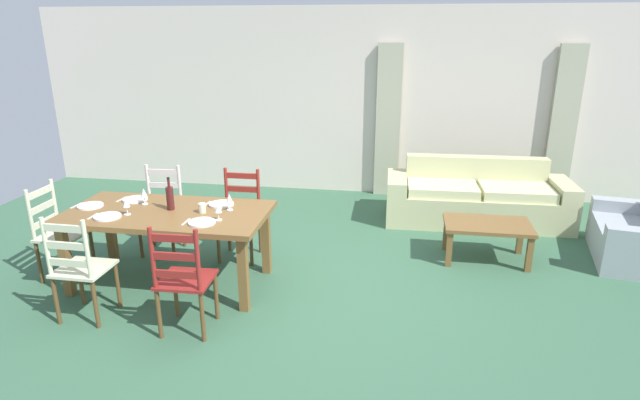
% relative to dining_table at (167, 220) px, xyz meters
% --- Properties ---
extents(ground_plane, '(9.60, 9.60, 0.02)m').
position_rel_dining_table_xyz_m(ground_plane, '(1.37, 0.08, -0.67)').
color(ground_plane, '#376045').
extents(wall_far, '(9.60, 0.16, 2.70)m').
position_rel_dining_table_xyz_m(wall_far, '(1.37, 3.38, 0.69)').
color(wall_far, beige).
rests_on(wall_far, ground_plane).
extents(curtain_panel_left, '(0.35, 0.08, 2.20)m').
position_rel_dining_table_xyz_m(curtain_panel_left, '(1.93, 3.24, 0.44)').
color(curtain_panel_left, '#AEAE93').
rests_on(curtain_panel_left, ground_plane).
extents(curtain_panel_right, '(0.35, 0.08, 2.20)m').
position_rel_dining_table_xyz_m(curtain_panel_right, '(4.33, 3.24, 0.44)').
color(curtain_panel_right, '#AEAE93').
rests_on(curtain_panel_right, ground_plane).
extents(dining_table, '(1.90, 0.96, 0.75)m').
position_rel_dining_table_xyz_m(dining_table, '(0.00, 0.00, 0.00)').
color(dining_table, brown).
rests_on(dining_table, ground_plane).
extents(dining_chair_near_left, '(0.42, 0.40, 0.96)m').
position_rel_dining_table_xyz_m(dining_chair_near_left, '(-0.45, -0.74, -0.19)').
color(dining_chair_near_left, beige).
rests_on(dining_chair_near_left, ground_plane).
extents(dining_chair_near_right, '(0.43, 0.41, 0.96)m').
position_rel_dining_table_xyz_m(dining_chair_near_right, '(0.49, -0.79, -0.19)').
color(dining_chair_near_right, maroon).
rests_on(dining_chair_near_right, ground_plane).
extents(dining_chair_far_left, '(0.45, 0.43, 0.96)m').
position_rel_dining_table_xyz_m(dining_chair_far_left, '(-0.43, 0.74, -0.19)').
color(dining_chair_far_left, beige).
rests_on(dining_chair_far_left, ground_plane).
extents(dining_chair_far_right, '(0.42, 0.40, 0.96)m').
position_rel_dining_table_xyz_m(dining_chair_far_right, '(0.47, 0.73, -0.19)').
color(dining_chair_far_right, maroon).
rests_on(dining_chair_far_right, ground_plane).
extents(dining_chair_head_west, '(0.40, 0.42, 0.96)m').
position_rel_dining_table_xyz_m(dining_chair_head_west, '(-1.15, -0.03, -0.19)').
color(dining_chair_head_west, beige).
rests_on(dining_chair_head_west, ground_plane).
extents(dinner_plate_near_left, '(0.24, 0.24, 0.02)m').
position_rel_dining_table_xyz_m(dinner_plate_near_left, '(-0.45, -0.25, 0.10)').
color(dinner_plate_near_left, white).
rests_on(dinner_plate_near_left, dining_table).
extents(fork_near_left, '(0.02, 0.17, 0.01)m').
position_rel_dining_table_xyz_m(fork_near_left, '(-0.60, -0.25, 0.09)').
color(fork_near_left, silver).
rests_on(fork_near_left, dining_table).
extents(dinner_plate_near_right, '(0.24, 0.24, 0.02)m').
position_rel_dining_table_xyz_m(dinner_plate_near_right, '(0.45, -0.25, 0.10)').
color(dinner_plate_near_right, white).
rests_on(dinner_plate_near_right, dining_table).
extents(fork_near_right, '(0.02, 0.17, 0.01)m').
position_rel_dining_table_xyz_m(fork_near_right, '(0.30, -0.25, 0.09)').
color(fork_near_right, silver).
rests_on(fork_near_right, dining_table).
extents(dinner_plate_far_left, '(0.24, 0.24, 0.02)m').
position_rel_dining_table_xyz_m(dinner_plate_far_left, '(-0.45, 0.25, 0.10)').
color(dinner_plate_far_left, white).
rests_on(dinner_plate_far_left, dining_table).
extents(fork_far_left, '(0.03, 0.17, 0.01)m').
position_rel_dining_table_xyz_m(fork_far_left, '(-0.60, 0.25, 0.09)').
color(fork_far_left, silver).
rests_on(fork_far_left, dining_table).
extents(dinner_plate_far_right, '(0.24, 0.24, 0.02)m').
position_rel_dining_table_xyz_m(dinner_plate_far_right, '(0.45, 0.25, 0.10)').
color(dinner_plate_far_right, white).
rests_on(dinner_plate_far_right, dining_table).
extents(fork_far_right, '(0.03, 0.17, 0.01)m').
position_rel_dining_table_xyz_m(fork_far_right, '(0.30, 0.25, 0.09)').
color(fork_far_right, silver).
rests_on(fork_far_right, dining_table).
extents(dinner_plate_head_west, '(0.24, 0.24, 0.02)m').
position_rel_dining_table_xyz_m(dinner_plate_head_west, '(-0.78, 0.00, 0.10)').
color(dinner_plate_head_west, white).
rests_on(dinner_plate_head_west, dining_table).
extents(fork_head_west, '(0.03, 0.17, 0.01)m').
position_rel_dining_table_xyz_m(fork_head_west, '(-0.93, 0.00, 0.09)').
color(fork_head_west, silver).
rests_on(fork_head_west, dining_table).
extents(wine_bottle, '(0.07, 0.07, 0.32)m').
position_rel_dining_table_xyz_m(wine_bottle, '(0.02, 0.05, 0.20)').
color(wine_bottle, '#471919').
rests_on(wine_bottle, dining_table).
extents(wine_glass_near_left, '(0.06, 0.06, 0.16)m').
position_rel_dining_table_xyz_m(wine_glass_near_left, '(-0.31, -0.15, 0.20)').
color(wine_glass_near_left, white).
rests_on(wine_glass_near_left, dining_table).
extents(wine_glass_near_right, '(0.06, 0.06, 0.16)m').
position_rel_dining_table_xyz_m(wine_glass_near_right, '(0.57, -0.15, 0.20)').
color(wine_glass_near_right, white).
rests_on(wine_glass_near_right, dining_table).
extents(wine_glass_far_left, '(0.06, 0.06, 0.16)m').
position_rel_dining_table_xyz_m(wine_glass_far_left, '(-0.30, 0.15, 0.20)').
color(wine_glass_far_left, white).
rests_on(wine_glass_far_left, dining_table).
extents(wine_glass_far_right, '(0.06, 0.06, 0.16)m').
position_rel_dining_table_xyz_m(wine_glass_far_right, '(0.58, 0.12, 0.20)').
color(wine_glass_far_right, white).
rests_on(wine_glass_far_right, dining_table).
extents(coffee_cup_primary, '(0.07, 0.07, 0.09)m').
position_rel_dining_table_xyz_m(coffee_cup_primary, '(0.35, 0.02, 0.13)').
color(coffee_cup_primary, beige).
rests_on(coffee_cup_primary, dining_table).
extents(couch, '(2.30, 0.86, 0.80)m').
position_rel_dining_table_xyz_m(couch, '(3.13, 2.27, -0.37)').
color(couch, '#C1C08D').
rests_on(couch, ground_plane).
extents(coffee_table, '(0.90, 0.56, 0.42)m').
position_rel_dining_table_xyz_m(coffee_table, '(3.10, 1.06, -0.31)').
color(coffee_table, brown).
rests_on(coffee_table, ground_plane).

